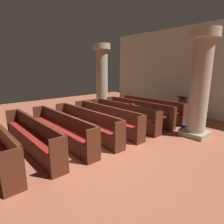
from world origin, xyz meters
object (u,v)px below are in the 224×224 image
at_px(pillar_aisle_side, 200,83).
at_px(kneeler_box_navy, 187,128).
at_px(pew_row_5, 61,128).
at_px(pew_row_6, 31,134).
at_px(pew_row_1, 137,110).
at_px(hymn_book, 132,104).
at_px(pillar_far_side, 102,78).
at_px(pew_row_2, 122,114).
at_px(lectern, 182,108).
at_px(pew_row_0, 150,108).
at_px(pew_row_3, 105,118).
at_px(pew_row_4, 85,122).

bearing_deg(pillar_aisle_side, kneeler_box_navy, 142.28).
xyz_separation_m(pew_row_5, pew_row_6, (0.00, -0.96, 0.00)).
xyz_separation_m(pew_row_1, kneeler_box_navy, (2.22, 0.51, -0.41)).
bearing_deg(pillar_aisle_side, hymn_book, -158.77).
height_order(pillar_far_side, kneeler_box_navy, pillar_far_side).
bearing_deg(pew_row_5, pew_row_6, -90.00).
distance_m(pew_row_1, pew_row_6, 4.79).
bearing_deg(pew_row_2, pew_row_5, -90.00).
height_order(pew_row_5, lectern, lectern).
bearing_deg(pew_row_0, pew_row_6, -90.00).
bearing_deg(pew_row_3, pew_row_6, -90.00).
bearing_deg(pew_row_4, hymn_book, 79.91).
relative_size(pew_row_0, pew_row_1, 1.00).
bearing_deg(pew_row_4, pew_row_1, 90.00).
distance_m(pew_row_2, lectern, 3.40).
xyz_separation_m(hymn_book, kneeler_box_navy, (1.84, 1.27, -0.86)).
bearing_deg(pillar_aisle_side, lectern, 128.53).
bearing_deg(pew_row_4, pew_row_0, 90.00).
distance_m(pew_row_3, lectern, 4.32).
height_order(pew_row_3, pillar_aisle_side, pillar_aisle_side).
bearing_deg(pew_row_2, pillar_aisle_side, 22.11).
relative_size(pew_row_5, kneeler_box_navy, 9.23).
relative_size(pillar_far_side, lectern, 3.41).
bearing_deg(hymn_book, pew_row_1, 116.16).
bearing_deg(pillar_aisle_side, pew_row_1, -177.07).
distance_m(pew_row_1, pew_row_4, 2.87).
bearing_deg(pew_row_6, pillar_aisle_side, 61.30).
bearing_deg(pillar_aisle_side, pew_row_5, -124.20).
height_order(pew_row_2, hymn_book, hymn_book).
distance_m(pew_row_3, pew_row_5, 1.91).
relative_size(pew_row_6, hymn_book, 20.85).
bearing_deg(pew_row_4, pew_row_5, -90.00).
height_order(pillar_aisle_side, lectern, pillar_aisle_side).
distance_m(pew_row_6, lectern, 7.15).
xyz_separation_m(pew_row_1, pillar_aisle_side, (2.70, 0.14, 1.41)).
relative_size(pew_row_2, lectern, 3.48).
relative_size(pillar_far_side, kneeler_box_navy, 9.05).
distance_m(pillar_aisle_side, lectern, 3.13).
relative_size(hymn_book, kneeler_box_navy, 0.44).
xyz_separation_m(pew_row_6, pillar_far_side, (-2.65, 4.82, 1.41)).
bearing_deg(pew_row_0, hymn_book, -77.70).
relative_size(pew_row_4, lectern, 3.48).
bearing_deg(pew_row_3, pillar_aisle_side, 37.28).
xyz_separation_m(pew_row_3, pew_row_6, (0.00, -2.87, 0.00)).
relative_size(pew_row_5, pew_row_6, 1.00).
xyz_separation_m(pew_row_1, pew_row_2, (0.00, -0.96, 0.00)).
height_order(pew_row_6, lectern, lectern).
bearing_deg(pew_row_5, pillar_aisle_side, 55.80).
bearing_deg(hymn_book, pew_row_2, -152.73).
height_order(pew_row_1, pew_row_2, same).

